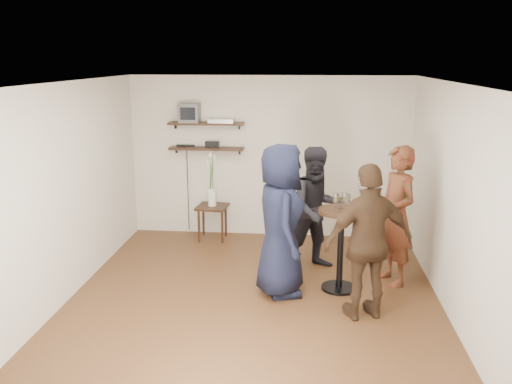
# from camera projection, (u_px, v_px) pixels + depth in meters

# --- Properties ---
(room) EXTENTS (4.58, 5.08, 2.68)m
(room) POSITION_uv_depth(u_px,v_px,m) (254.00, 196.00, 6.33)
(room) COLOR #452A16
(room) RESTS_ON ground
(shelf_upper) EXTENTS (1.20, 0.25, 0.04)m
(shelf_upper) POSITION_uv_depth(u_px,v_px,m) (206.00, 124.00, 8.58)
(shelf_upper) COLOR black
(shelf_upper) RESTS_ON room
(shelf_lower) EXTENTS (1.20, 0.25, 0.04)m
(shelf_lower) POSITION_uv_depth(u_px,v_px,m) (207.00, 148.00, 8.67)
(shelf_lower) COLOR black
(shelf_lower) RESTS_ON room
(crt_monitor) EXTENTS (0.32, 0.30, 0.30)m
(crt_monitor) POSITION_uv_depth(u_px,v_px,m) (190.00, 113.00, 8.56)
(crt_monitor) COLOR #59595B
(crt_monitor) RESTS_ON shelf_upper
(dvd_deck) EXTENTS (0.40, 0.24, 0.06)m
(dvd_deck) POSITION_uv_depth(u_px,v_px,m) (221.00, 121.00, 8.54)
(dvd_deck) COLOR silver
(dvd_deck) RESTS_ON shelf_upper
(radio) EXTENTS (0.22, 0.10, 0.10)m
(radio) POSITION_uv_depth(u_px,v_px,m) (212.00, 144.00, 8.65)
(radio) COLOR black
(radio) RESTS_ON shelf_lower
(power_strip) EXTENTS (0.30, 0.05, 0.03)m
(power_strip) POSITION_uv_depth(u_px,v_px,m) (186.00, 146.00, 8.75)
(power_strip) COLOR black
(power_strip) RESTS_ON shelf_lower
(side_table) EXTENTS (0.51, 0.51, 0.56)m
(side_table) POSITION_uv_depth(u_px,v_px,m) (212.00, 211.00, 8.69)
(side_table) COLOR black
(side_table) RESTS_ON room
(vase_lilies) EXTENTS (0.19, 0.19, 0.92)m
(vase_lilies) POSITION_uv_depth(u_px,v_px,m) (212.00, 188.00, 8.60)
(vase_lilies) COLOR white
(vase_lilies) RESTS_ON side_table
(drinks_table) EXTENTS (0.58, 0.58, 1.05)m
(drinks_table) POSITION_uv_depth(u_px,v_px,m) (341.00, 239.00, 6.74)
(drinks_table) COLOR black
(drinks_table) RESTS_ON room
(wine_glass_fl) EXTENTS (0.07, 0.07, 0.22)m
(wine_glass_fl) POSITION_uv_depth(u_px,v_px,m) (336.00, 199.00, 6.59)
(wine_glass_fl) COLOR silver
(wine_glass_fl) RESTS_ON drinks_table
(wine_glass_fr) EXTENTS (0.07, 0.07, 0.20)m
(wine_glass_fr) POSITION_uv_depth(u_px,v_px,m) (348.00, 199.00, 6.59)
(wine_glass_fr) COLOR silver
(wine_glass_fr) RESTS_ON drinks_table
(wine_glass_bl) EXTENTS (0.06, 0.06, 0.19)m
(wine_glass_bl) POSITION_uv_depth(u_px,v_px,m) (341.00, 198.00, 6.69)
(wine_glass_bl) COLOR silver
(wine_glass_bl) RESTS_ON drinks_table
(wine_glass_br) EXTENTS (0.07, 0.07, 0.21)m
(wine_glass_br) POSITION_uv_depth(u_px,v_px,m) (345.00, 198.00, 6.62)
(wine_glass_br) COLOR silver
(wine_glass_br) RESTS_ON drinks_table
(person_plaid) EXTENTS (0.65, 0.78, 1.81)m
(person_plaid) POSITION_uv_depth(u_px,v_px,m) (396.00, 216.00, 6.90)
(person_plaid) COLOR #AE1321
(person_plaid) RESTS_ON room
(person_dark) EXTENTS (1.01, 0.91, 1.71)m
(person_dark) POSITION_uv_depth(u_px,v_px,m) (317.00, 209.00, 7.41)
(person_dark) COLOR black
(person_dark) RESTS_ON room
(person_navy) EXTENTS (0.79, 1.03, 1.89)m
(person_navy) POSITION_uv_depth(u_px,v_px,m) (280.00, 220.00, 6.58)
(person_navy) COLOR black
(person_navy) RESTS_ON room
(person_brown) EXTENTS (1.12, 0.76, 1.77)m
(person_brown) POSITION_uv_depth(u_px,v_px,m) (369.00, 242.00, 5.97)
(person_brown) COLOR #3E2A1A
(person_brown) RESTS_ON room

